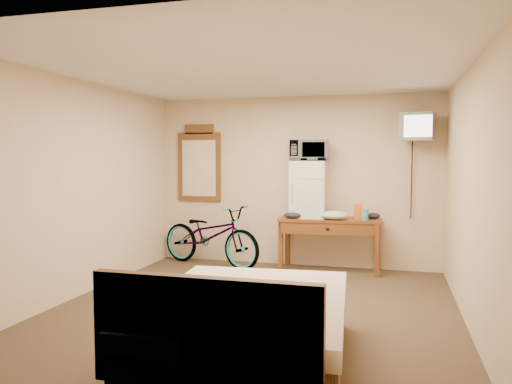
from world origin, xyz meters
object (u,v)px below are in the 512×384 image
at_px(microwave, 308,150).
at_px(crt_television, 417,127).
at_px(mini_fridge, 308,189).
at_px(wall_mirror, 199,164).
at_px(blue_cup, 365,214).
at_px(bed, 246,327).
at_px(desk, 330,226).
at_px(bicycle, 211,235).

bearing_deg(microwave, crt_television, -14.32).
distance_m(mini_fridge, wall_mirror, 1.80).
height_order(blue_cup, crt_television, crt_television).
bearing_deg(bed, blue_cup, 77.71).
xyz_separation_m(blue_cup, bed, (-0.72, -3.32, -0.53)).
height_order(blue_cup, wall_mirror, wall_mirror).
distance_m(microwave, crt_television, 1.50).
xyz_separation_m(desk, blue_cup, (0.49, -0.06, 0.19)).
distance_m(microwave, wall_mirror, 1.77).
xyz_separation_m(desk, crt_television, (1.15, 0.02, 1.38)).
distance_m(mini_fridge, blue_cup, 0.88).
relative_size(mini_fridge, bed, 0.39).
bearing_deg(microwave, bed, -101.14).
height_order(crt_television, bicycle, crt_television).
height_order(mini_fridge, bicycle, mini_fridge).
distance_m(desk, bicycle, 1.76).
xyz_separation_m(desk, mini_fridge, (-0.32, 0.07, 0.52)).
bearing_deg(bicycle, bed, -137.35).
height_order(microwave, bicycle, microwave).
bearing_deg(mini_fridge, crt_television, -1.74).
bearing_deg(mini_fridge, blue_cup, -8.76).
bearing_deg(crt_television, blue_cup, -173.08).
relative_size(bicycle, bed, 0.83).
bearing_deg(crt_television, bicycle, -177.63).
bearing_deg(microwave, mini_fridge, -136.29).
bearing_deg(desk, wall_mirror, 172.44).
bearing_deg(crt_television, microwave, 178.25).
xyz_separation_m(desk, wall_mirror, (-2.07, 0.27, 0.87)).
relative_size(microwave, wall_mirror, 0.46).
bearing_deg(microwave, desk, -24.85).
xyz_separation_m(desk, bed, (-0.23, -3.38, -0.34)).
distance_m(bicycle, bed, 3.62).
xyz_separation_m(mini_fridge, crt_television, (1.47, -0.04, 0.86)).
distance_m(mini_fridge, crt_television, 1.70).
xyz_separation_m(bicycle, bed, (1.52, -3.28, -0.16)).
bearing_deg(wall_mirror, bicycle, -49.16).
relative_size(blue_cup, bicycle, 0.09).
xyz_separation_m(microwave, blue_cup, (0.81, -0.12, -0.88)).
bearing_deg(blue_cup, crt_television, 6.92).
height_order(microwave, blue_cup, microwave).
bearing_deg(blue_cup, bicycle, -178.98).
bearing_deg(wall_mirror, blue_cup, -7.35).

